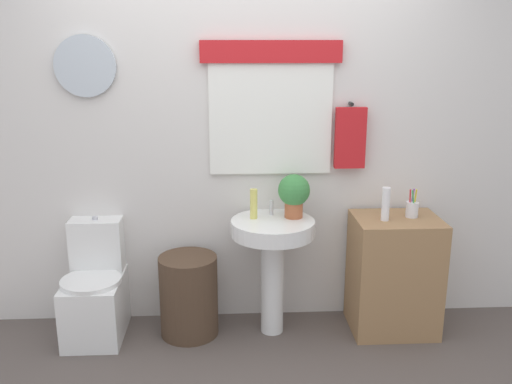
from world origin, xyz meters
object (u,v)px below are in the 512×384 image
Objects in this scene: toilet at (96,292)px; soap_bottle at (254,204)px; pedestal_sink at (273,248)px; toothbrush_cup at (412,209)px; wooden_cabinet at (394,274)px; laundry_hamper at (189,296)px; lotion_bottle at (386,204)px; potted_plant at (294,193)px.

soap_bottle is (1.04, 0.02, 0.59)m from toilet.
pedestal_sink is 0.94m from toothbrush_cup.
wooden_cabinet is (0.81, -0.00, -0.20)m from pedestal_sink.
soap_bottle is (-0.93, 0.05, 0.49)m from wooden_cabinet.
lotion_bottle reaches higher than laundry_hamper.
toilet is 0.99× the size of pedestal_sink.
wooden_cabinet is 3.64× the size of lotion_bottle.
soap_bottle is at bearing 0.84° from toilet.
toilet is 2.14m from toothbrush_cup.
wooden_cabinet is (1.97, -0.03, 0.10)m from toilet.
potted_plant is at bearing 4.96° from laundry_hamper.
laundry_hamper is 0.97m from potted_plant.
pedestal_sink is 2.74× the size of potted_plant.
wooden_cabinet reaches higher than laundry_hamper.
potted_plant is at bearing 2.20° from soap_bottle.
laundry_hamper is 0.69× the size of wooden_cabinet.
laundry_hamper is 1.41m from lotion_bottle.
toilet reaches higher than laundry_hamper.
toothbrush_cup is (0.10, 0.02, 0.45)m from wooden_cabinet.
toothbrush_cup is (0.77, -0.04, -0.11)m from potted_plant.
toothbrush_cup is at bearing 11.73° from wooden_cabinet.
potted_plant is (-0.67, 0.06, 0.55)m from wooden_cabinet.
toothbrush_cup is (0.19, 0.06, -0.05)m from lotion_bottle.
laundry_hamper is 0.64m from pedestal_sink.
toothbrush_cup is (0.91, 0.02, 0.24)m from pedestal_sink.
laundry_hamper is 1.37m from wooden_cabinet.
soap_bottle reaches higher than wooden_cabinet.
toilet is 2.71× the size of potted_plant.
potted_plant is at bearing 170.11° from lotion_bottle.
toothbrush_cup reaches higher than pedestal_sink.
potted_plant is (0.26, 0.01, 0.07)m from soap_bottle.
laundry_hamper is at bearing -179.21° from toothbrush_cup.
pedestal_sink is 0.38m from potted_plant.
wooden_cabinet reaches higher than toilet.
wooden_cabinet is 1.05m from soap_bottle.
potted_plant reaches higher than lotion_bottle.
laundry_hamper is 2.93× the size of toothbrush_cup.
toilet is 0.99× the size of wooden_cabinet.
soap_bottle is 1.03m from toothbrush_cup.
soap_bottle reaches higher than toothbrush_cup.
soap_bottle is at bearing -177.80° from potted_plant.
toilet is at bearing 176.75° from laundry_hamper.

